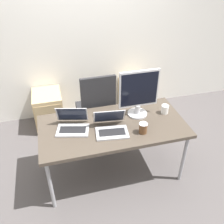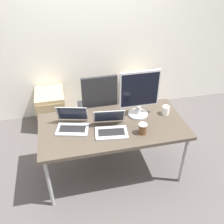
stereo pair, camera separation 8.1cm
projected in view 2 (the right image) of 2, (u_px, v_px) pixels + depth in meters
The scene contains 11 objects.
ground_plane at pixel (113, 170), 3.19m from camera, with size 14.00×14.00×0.00m, color #514C4C.
wall_back at pixel (90, 34), 3.64m from camera, with size 10.00×0.05×2.60m.
desk at pixel (113, 128), 2.80m from camera, with size 1.63×0.80×0.73m.
office_chair at pixel (98, 115), 3.47m from camera, with size 0.56×0.56×1.10m.
cabinet_left at pixel (51, 108), 3.86m from camera, with size 0.42×0.51×0.57m.
cabinet_right at pixel (137, 98), 4.11m from camera, with size 0.42×0.51×0.57m.
laptop_left at pixel (72, 124), 2.71m from camera, with size 0.39×0.37×0.23m.
laptop_right at pixel (111, 127), 2.67m from camera, with size 0.37×0.36×0.22m.
monitor at pixel (139, 94), 2.78m from camera, with size 0.46×0.23×0.56m.
coffee_cup_white at pixel (166, 110), 2.93m from camera, with size 0.08×0.08×0.10m.
coffee_cup_brown at pixel (143, 129), 2.63m from camera, with size 0.09×0.09×0.12m.
Camera 2 is at (-0.50, -2.15, 2.41)m, focal length 40.00 mm.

